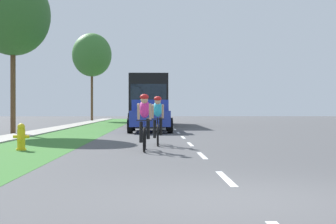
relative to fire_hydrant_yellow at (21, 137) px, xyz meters
The scene contains 11 objects.
ground_plane 13.28m from the fire_hydrant_yellow, 68.10° to the left, with size 120.00×120.00×0.00m, color #4C4C4F.
grass_verge 12.32m from the fire_hydrant_yellow, 90.00° to the left, with size 2.93×70.00×0.01m, color #38722D.
sidewalk_concrete 12.50m from the fire_hydrant_yellow, 99.83° to the left, with size 1.33×70.00×0.10m, color #9E998E.
lane_markings_center 17.05m from the fire_hydrant_yellow, 73.12° to the left, with size 0.12×53.80×0.01m.
fire_hydrant_yellow is the anchor object (origin of this frame).
cyclist_lead 3.52m from the fire_hydrant_yellow, ahead, with size 0.42×1.72×1.58m.
cyclist_trailing 4.32m from the fire_hydrant_yellow, 26.05° to the left, with size 0.42×1.72×1.58m.
pickup_blue 11.83m from the fire_hydrant_yellow, 72.55° to the left, with size 2.22×5.10×1.64m.
bus_black 22.66m from the fire_hydrant_yellow, 81.40° to the left, with size 2.78×11.60×3.48m.
street_tree_near 11.07m from the fire_hydrant_yellow, 107.53° to the left, with size 3.50×3.50×7.57m.
street_tree_far 36.93m from the fire_hydrant_yellow, 94.27° to the left, with size 4.06×4.06×9.06m.
Camera 1 is at (-1.19, -5.99, 1.14)m, focal length 51.53 mm.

